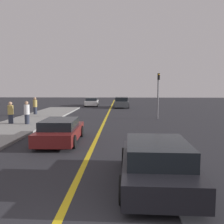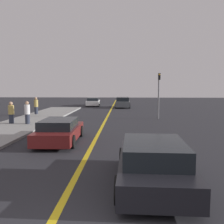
{
  "view_description": "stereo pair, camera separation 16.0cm",
  "coord_description": "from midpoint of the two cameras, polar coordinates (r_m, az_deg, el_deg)",
  "views": [
    {
      "loc": [
        1.29,
        -3.1,
        2.78
      ],
      "look_at": [
        0.72,
        13.3,
        1.1
      ],
      "focal_mm": 40.0,
      "sensor_mm": 36.0,
      "label": 1
    },
    {
      "loc": [
        1.45,
        -3.09,
        2.78
      ],
      "look_at": [
        0.72,
        13.3,
        1.1
      ],
      "focal_mm": 40.0,
      "sensor_mm": 36.0,
      "label": 2
    }
  ],
  "objects": [
    {
      "name": "car_parked_left_lot",
      "position": [
        36.14,
        -4.76,
        2.34
      ],
      "size": [
        2.0,
        4.59,
        1.16
      ],
      "rotation": [
        0.0,
        0.0,
        0.04
      ],
      "color": "silver",
      "rests_on": "ground_plane"
    },
    {
      "name": "sidewalk_left",
      "position": [
        18.95,
        -20.43,
        -2.74
      ],
      "size": [
        3.82,
        28.44,
        0.14
      ],
      "color": "gray",
      "rests_on": "ground_plane"
    },
    {
      "name": "car_ahead_center",
      "position": [
        12.77,
        -12.06,
        -4.23
      ],
      "size": [
        2.0,
        4.35,
        1.17
      ],
      "rotation": [
        0.0,
        0.0,
        0.03
      ],
      "color": "maroon",
      "rests_on": "ground_plane"
    },
    {
      "name": "car_far_distant",
      "position": [
        32.98,
        2.04,
        2.17
      ],
      "size": [
        1.95,
        4.19,
        1.38
      ],
      "rotation": [
        0.0,
        0.0,
        -0.0
      ],
      "color": "#4C5156",
      "rests_on": "ground_plane"
    },
    {
      "name": "car_near_right_lane",
      "position": [
        7.28,
        9.48,
        -11.42
      ],
      "size": [
        2.11,
        4.33,
        1.28
      ],
      "rotation": [
        0.0,
        0.0,
        -0.03
      ],
      "color": "black",
      "rests_on": "ground_plane"
    },
    {
      "name": "road_center_line",
      "position": [
        21.32,
        -1.71,
        -1.63
      ],
      "size": [
        0.2,
        60.0,
        0.01
      ],
      "color": "gold",
      "rests_on": "ground_plane"
    },
    {
      "name": "traffic_light",
      "position": [
        21.68,
        10.3,
        4.76
      ],
      "size": [
        0.18,
        0.4,
        3.89
      ],
      "color": "slate",
      "rests_on": "ground_plane"
    },
    {
      "name": "pedestrian_mid_group",
      "position": [
        18.6,
        -19.12,
        -0.15
      ],
      "size": [
        0.38,
        0.38,
        1.61
      ],
      "color": "#282D3D",
      "rests_on": "sidewalk_left"
    },
    {
      "name": "pedestrian_by_sign",
      "position": [
        24.97,
        -17.35,
        1.38
      ],
      "size": [
        0.38,
        0.38,
        1.63
      ],
      "color": "#282D3D",
      "rests_on": "sidewalk_left"
    },
    {
      "name": "pedestrian_far_standing",
      "position": [
        19.28,
        -22.38,
        -0.16
      ],
      "size": [
        0.4,
        0.4,
        1.56
      ],
      "color": "#282D3D",
      "rests_on": "sidewalk_left"
    }
  ]
}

